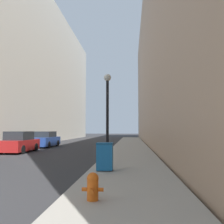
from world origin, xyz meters
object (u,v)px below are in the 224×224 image
at_px(trash_bin, 105,156).
at_px(lamppost, 107,108).
at_px(parked_sedan_far, 46,140).
at_px(fire_hydrant, 93,186).
at_px(parked_sedan_near, 19,143).

xyz_separation_m(trash_bin, lamppost, (-0.36, 4.86, 2.37)).
xyz_separation_m(trash_bin, parked_sedan_far, (-7.61, 14.77, 0.01)).
distance_m(fire_hydrant, parked_sedan_near, 15.17).
xyz_separation_m(lamppost, parked_sedan_far, (-7.25, 9.91, -2.35)).
distance_m(fire_hydrant, lamppost, 9.41).
height_order(trash_bin, lamppost, lamppost).
height_order(fire_hydrant, trash_bin, trash_bin).
height_order(fire_hydrant, parked_sedan_near, parked_sedan_near).
height_order(lamppost, parked_sedan_near, lamppost).
xyz_separation_m(fire_hydrant, parked_sedan_far, (-7.78, 18.94, 0.25)).
relative_size(lamppost, parked_sedan_far, 1.05).
bearing_deg(parked_sedan_far, fire_hydrant, -67.68).
relative_size(lamppost, parked_sedan_near, 1.21).
distance_m(trash_bin, parked_sedan_far, 16.62).
bearing_deg(fire_hydrant, trash_bin, 92.25).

